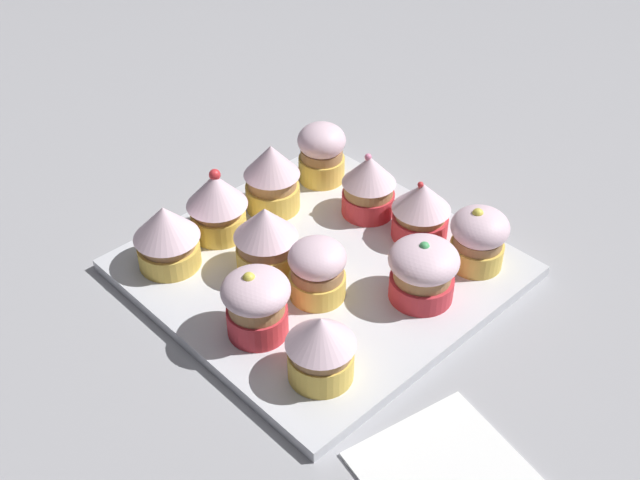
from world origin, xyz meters
The scene contains 14 objects.
ground_plane centered at (0.00, 0.00, -1.50)cm, with size 180.00×180.00×3.00cm, color #9E9EA3.
baking_tray centered at (0.00, 0.00, 0.60)cm, with size 32.20×32.20×1.20cm.
cupcake_0 centered at (-10.61, -11.14, 4.47)cm, with size 5.71×5.71×6.69cm.
cupcake_1 centered at (-3.79, -10.59, 4.50)cm, with size 6.03×6.03×6.65cm.
cupcake_2 centered at (2.72, -9.73, 4.74)cm, with size 5.76×5.76×7.23cm.
cupcake_3 centered at (10.81, -10.61, 4.71)cm, with size 5.38×5.38×6.92cm.
cupcake_4 centered at (-9.99, -3.59, 4.41)cm, with size 6.62×6.62×6.49cm.
cupcake_5 centered at (10.44, -2.96, 5.15)cm, with size 6.01×6.01×7.77cm.
cupcake_6 centered at (-3.07, 3.29, 4.30)cm, with size 5.45×5.45×6.15cm.
cupcake_7 centered at (3.01, 4.29, 4.96)cm, with size 6.22×6.22×7.35cm.
cupcake_8 centered at (10.81, 4.12, 5.07)cm, with size 6.29×6.29×7.73cm.
cupcake_9 centered at (-10.62, 10.09, 4.61)cm, with size 5.98×5.98×6.62cm.
cupcake_10 centered at (-2.96, 10.55, 4.66)cm, with size 6.14×6.14×6.88cm.
cupcake_11 centered at (10.33, 10.68, 4.74)cm, with size 6.51×6.51×6.85cm.
Camera 1 is at (-43.64, 41.83, 52.20)cm, focal length 44.67 mm.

